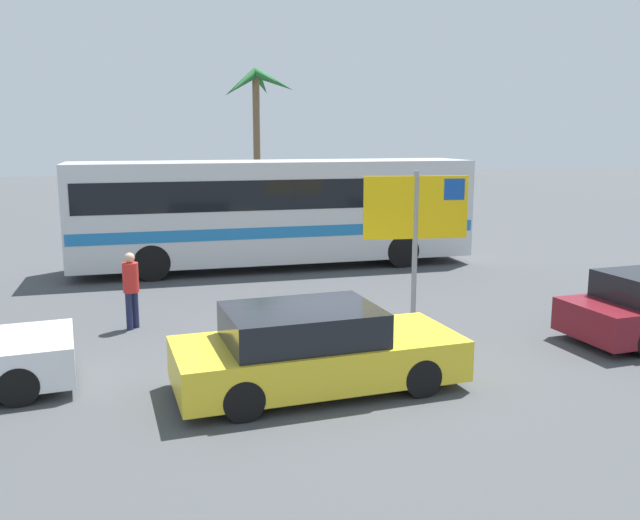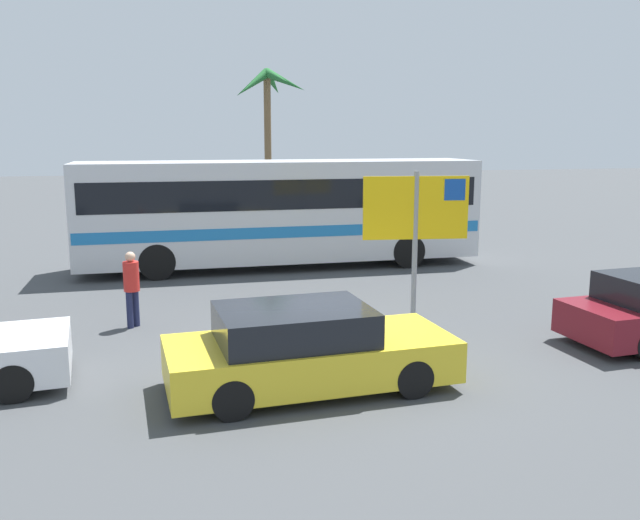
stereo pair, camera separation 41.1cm
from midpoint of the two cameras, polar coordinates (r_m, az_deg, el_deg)
ground at (r=11.20m, az=1.21°, el=-9.87°), size 120.00×120.00×0.00m
bus_front_coach at (r=20.00m, az=-2.78°, el=4.48°), size 11.80×2.44×3.17m
ferry_sign at (r=13.93m, az=9.22°, el=3.91°), size 2.19×0.36×3.20m
car_yellow at (r=10.45m, az=-0.05°, el=-7.67°), size 4.55×2.10×1.32m
pedestrian_crossing_lot at (r=14.16m, az=-15.02°, el=-1.94°), size 0.32×0.32×1.59m
palm_tree_seaside at (r=31.14m, az=-4.06°, el=13.50°), size 3.42×3.67×6.90m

